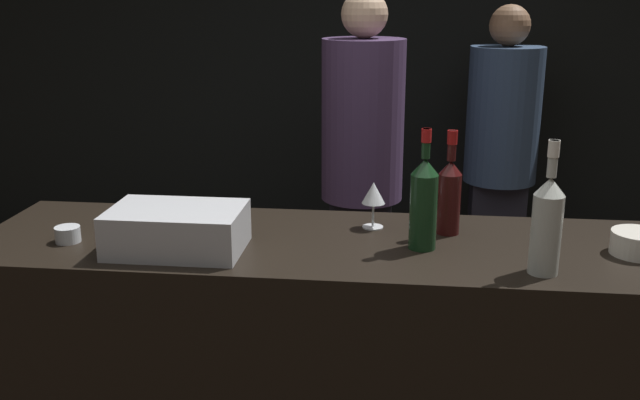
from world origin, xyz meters
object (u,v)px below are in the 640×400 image
bowl_white (638,243)px  person_blond_tee (501,151)px  candle_votive (68,234)px  person_in_hoodie (362,163)px  wine_glass (373,195)px  red_wine_bottle_tall (450,193)px  white_wine_bottle (547,222)px  ice_bin_with_bottles (175,227)px  red_wine_bottle_burgundy (424,201)px

bowl_white → person_blond_tee: 1.80m
candle_votive → person_in_hoodie: bearing=58.2°
wine_glass → person_blond_tee: bearing=69.3°
wine_glass → person_in_hoodie: 1.10m
candle_votive → red_wine_bottle_tall: (1.15, 0.21, 0.11)m
white_wine_bottle → person_blond_tee: bearing=85.8°
red_wine_bottle_tall → person_blond_tee: size_ratio=0.19×
ice_bin_with_bottles → bowl_white: ice_bin_with_bottles is taller
red_wine_bottle_tall → person_in_hoodie: 1.17m
bowl_white → wine_glass: size_ratio=1.02×
bowl_white → person_in_hoodie: bearing=125.0°
person_blond_tee → wine_glass: bearing=-33.1°
red_wine_bottle_burgundy → wine_glass: bearing=131.2°
wine_glass → person_blond_tee: (0.62, 1.63, -0.20)m
red_wine_bottle_burgundy → red_wine_bottle_tall: bearing=60.2°
person_in_hoodie → red_wine_bottle_burgundy: bearing=-154.6°
wine_glass → candle_votive: (-0.92, -0.24, -0.09)m
ice_bin_with_bottles → bowl_white: size_ratio=2.52×
ice_bin_with_bottles → red_wine_bottle_burgundy: 0.73m
ice_bin_with_bottles → red_wine_bottle_tall: red_wine_bottle_tall is taller
bowl_white → white_wine_bottle: white_wine_bottle is taller
person_in_hoodie → white_wine_bottle: bearing=-143.9°
candle_votive → white_wine_bottle: bearing=-3.8°
white_wine_bottle → red_wine_bottle_burgundy: white_wine_bottle is taller
candle_votive → red_wine_bottle_tall: bearing=10.5°
red_wine_bottle_burgundy → red_wine_bottle_tall: 0.17m
wine_glass → person_blond_tee: person_blond_tee is taller
red_wine_bottle_tall → person_blond_tee: 1.72m
white_wine_bottle → person_in_hoodie: (-0.57, 1.42, -0.19)m
candle_votive → person_in_hoodie: 1.56m
white_wine_bottle → person_blond_tee: size_ratio=0.21×
bowl_white → red_wine_bottle_tall: size_ratio=0.47×
bowl_white → person_blond_tee: person_blond_tee is taller
ice_bin_with_bottles → person_blond_tee: 2.25m
ice_bin_with_bottles → candle_votive: size_ratio=5.06×
bowl_white → red_wine_bottle_burgundy: 0.63m
bowl_white → red_wine_bottle_burgundy: (-0.62, -0.02, 0.11)m
wine_glass → red_wine_bottle_tall: 0.24m
ice_bin_with_bottles → wine_glass: bearing=25.6°
red_wine_bottle_burgundy → person_in_hoodie: size_ratio=0.20×
ice_bin_with_bottles → red_wine_bottle_tall: 0.84m
red_wine_bottle_burgundy → red_wine_bottle_tall: red_wine_bottle_burgundy is taller
bowl_white → ice_bin_with_bottles: bearing=-175.1°
bowl_white → candle_votive: bowl_white is taller
candle_votive → red_wine_bottle_burgundy: size_ratio=0.21×
white_wine_bottle → person_in_hoodie: 1.54m
red_wine_bottle_burgundy → candle_votive: bearing=-176.4°
red_wine_bottle_burgundy → person_blond_tee: 1.88m
person_in_hoodie → person_blond_tee: bearing=-38.1°
red_wine_bottle_burgundy → person_in_hoodie: bearing=101.2°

